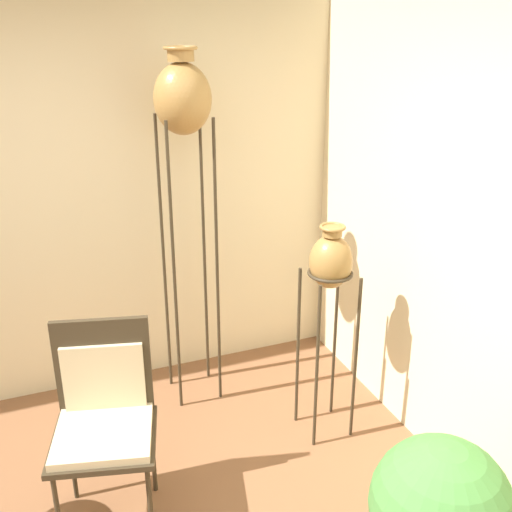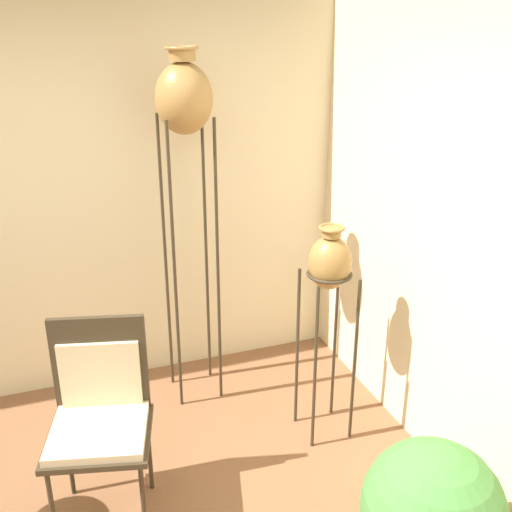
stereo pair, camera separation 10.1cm
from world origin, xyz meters
The scene contains 4 objects.
wall_back centered at (0.00, 1.95, 1.35)m, with size 7.84×0.06×2.70m.
vase_stand_tall centered at (0.79, 1.55, 1.93)m, with size 0.34×0.34×2.27m.
vase_stand_medium centered at (1.43, 0.86, 1.09)m, with size 0.28×0.28×1.35m.
chair centered at (0.09, 0.66, 0.62)m, with size 0.60×0.57×1.06m.
Camera 2 is at (-0.02, -1.92, 2.41)m, focal length 42.00 mm.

